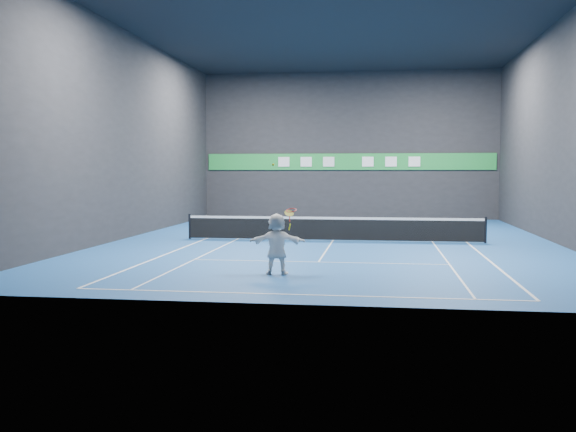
# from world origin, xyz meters

# --- Properties ---
(ground) EXTENTS (26.00, 26.00, 0.00)m
(ground) POSITION_xyz_m (0.00, 0.00, 0.00)
(ground) COLOR #1A4D92
(ground) RESTS_ON ground
(ceiling) EXTENTS (26.00, 26.00, 0.00)m
(ceiling) POSITION_xyz_m (0.00, 0.00, 9.00)
(ceiling) COLOR black
(ceiling) RESTS_ON ground
(wall_back) EXTENTS (18.00, 0.10, 9.00)m
(wall_back) POSITION_xyz_m (0.00, 13.00, 4.50)
(wall_back) COLOR #242427
(wall_back) RESTS_ON ground
(wall_front) EXTENTS (18.00, 0.10, 9.00)m
(wall_front) POSITION_xyz_m (0.00, -13.00, 4.50)
(wall_front) COLOR #242427
(wall_front) RESTS_ON ground
(wall_left) EXTENTS (0.10, 26.00, 9.00)m
(wall_left) POSITION_xyz_m (-9.00, 0.00, 4.50)
(wall_left) COLOR #242427
(wall_left) RESTS_ON ground
(wall_right) EXTENTS (0.10, 26.00, 9.00)m
(wall_right) POSITION_xyz_m (9.00, 0.00, 4.50)
(wall_right) COLOR #242427
(wall_right) RESTS_ON ground
(baseline_near) EXTENTS (10.98, 0.08, 0.01)m
(baseline_near) POSITION_xyz_m (0.00, -11.89, 0.00)
(baseline_near) COLOR white
(baseline_near) RESTS_ON ground
(baseline_far) EXTENTS (10.98, 0.08, 0.01)m
(baseline_far) POSITION_xyz_m (0.00, 11.89, 0.00)
(baseline_far) COLOR white
(baseline_far) RESTS_ON ground
(sideline_doubles_left) EXTENTS (0.08, 23.78, 0.01)m
(sideline_doubles_left) POSITION_xyz_m (-5.49, 0.00, 0.00)
(sideline_doubles_left) COLOR white
(sideline_doubles_left) RESTS_ON ground
(sideline_doubles_right) EXTENTS (0.08, 23.78, 0.01)m
(sideline_doubles_right) POSITION_xyz_m (5.49, 0.00, 0.00)
(sideline_doubles_right) COLOR white
(sideline_doubles_right) RESTS_ON ground
(sideline_singles_left) EXTENTS (0.06, 23.78, 0.01)m
(sideline_singles_left) POSITION_xyz_m (-4.11, 0.00, 0.00)
(sideline_singles_left) COLOR white
(sideline_singles_left) RESTS_ON ground
(sideline_singles_right) EXTENTS (0.06, 23.78, 0.01)m
(sideline_singles_right) POSITION_xyz_m (4.11, 0.00, 0.00)
(sideline_singles_right) COLOR white
(sideline_singles_right) RESTS_ON ground
(service_line_near) EXTENTS (8.23, 0.06, 0.01)m
(service_line_near) POSITION_xyz_m (0.00, -6.40, 0.00)
(service_line_near) COLOR white
(service_line_near) RESTS_ON ground
(service_line_far) EXTENTS (8.23, 0.06, 0.01)m
(service_line_far) POSITION_xyz_m (0.00, 6.40, 0.00)
(service_line_far) COLOR white
(service_line_far) RESTS_ON ground
(center_service_line) EXTENTS (0.06, 12.80, 0.01)m
(center_service_line) POSITION_xyz_m (0.00, 0.00, 0.00)
(center_service_line) COLOR white
(center_service_line) RESTS_ON ground
(player) EXTENTS (1.63, 0.60, 1.73)m
(player) POSITION_xyz_m (-0.94, -8.97, 0.87)
(player) COLOR white
(player) RESTS_ON ground
(tennis_ball) EXTENTS (0.07, 0.07, 0.07)m
(tennis_ball) POSITION_xyz_m (-1.05, -8.93, 3.10)
(tennis_ball) COLOR yellow
(tennis_ball) RESTS_ON player
(tennis_net) EXTENTS (12.50, 0.10, 1.07)m
(tennis_net) POSITION_xyz_m (0.00, 0.00, 0.54)
(tennis_net) COLOR black
(tennis_net) RESTS_ON ground
(sponsor_banner) EXTENTS (17.64, 0.11, 1.00)m
(sponsor_banner) POSITION_xyz_m (0.00, 12.93, 3.50)
(sponsor_banner) COLOR green
(sponsor_banner) RESTS_ON wall_back
(tennis_racket) EXTENTS (0.43, 0.36, 0.65)m
(tennis_racket) POSITION_xyz_m (-0.55, -8.93, 1.74)
(tennis_racket) COLOR #AC1412
(tennis_racket) RESTS_ON player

